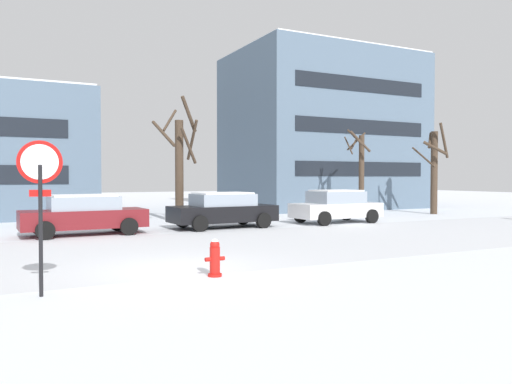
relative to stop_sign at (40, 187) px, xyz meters
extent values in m
plane|color=white|center=(2.95, 1.47, -1.95)|extent=(120.00, 120.00, 0.00)
cube|color=silver|center=(2.95, 4.55, -1.95)|extent=(80.00, 8.16, 0.00)
cylinder|color=black|center=(0.00, 0.00, -0.78)|extent=(0.07, 0.16, 2.35)
cylinder|color=red|center=(0.00, 0.00, 0.45)|extent=(0.76, 0.11, 0.76)
cylinder|color=white|center=(0.00, -0.01, 0.45)|extent=(0.62, 0.10, 0.62)
cube|color=red|center=(0.00, 0.00, -0.10)|extent=(0.36, 0.07, 0.12)
cylinder|color=white|center=(0.00, 0.01, 0.50)|extent=(0.42, 0.07, 0.42)
cylinder|color=red|center=(3.46, 0.34, -1.92)|extent=(0.30, 0.30, 0.06)
cylinder|color=red|center=(3.46, 0.34, -1.60)|extent=(0.22, 0.22, 0.57)
sphere|color=red|center=(3.46, 0.34, -1.27)|extent=(0.21, 0.21, 0.21)
cylinder|color=red|center=(3.30, 0.34, -1.57)|extent=(0.12, 0.09, 0.09)
cylinder|color=red|center=(3.62, 0.34, -1.57)|extent=(0.12, 0.09, 0.09)
sphere|color=white|center=(3.46, 0.34, -1.22)|extent=(0.15, 0.15, 0.15)
cube|color=maroon|center=(2.12, 9.71, -1.35)|extent=(4.45, 1.87, 0.66)
cube|color=#8C99A8|center=(2.12, 9.71, -0.77)|extent=(2.47, 1.66, 0.50)
cube|color=white|center=(2.12, 9.71, -0.49)|extent=(2.25, 1.53, 0.06)
cylinder|color=black|center=(3.51, 10.64, -1.63)|extent=(0.65, 0.24, 0.64)
cylinder|color=black|center=(3.58, 8.89, -1.63)|extent=(0.65, 0.24, 0.64)
cylinder|color=black|center=(0.66, 10.53, -1.63)|extent=(0.65, 0.24, 0.64)
cylinder|color=black|center=(0.72, 8.79, -1.63)|extent=(0.65, 0.24, 0.64)
cube|color=black|center=(7.70, 9.82, -1.35)|extent=(4.46, 1.98, 0.66)
cube|color=#8C99A8|center=(7.70, 9.82, -0.77)|extent=(2.48, 1.77, 0.50)
cube|color=white|center=(7.70, 9.82, -0.49)|extent=(2.25, 1.63, 0.06)
cylinder|color=black|center=(9.10, 10.80, -1.63)|extent=(0.65, 0.24, 0.64)
cylinder|color=black|center=(9.16, 8.94, -1.63)|extent=(0.65, 0.24, 0.64)
cylinder|color=black|center=(6.24, 10.70, -1.63)|extent=(0.65, 0.24, 0.64)
cylinder|color=black|center=(6.31, 8.84, -1.63)|extent=(0.65, 0.24, 0.64)
cube|color=white|center=(13.29, 9.55, -1.35)|extent=(4.24, 1.95, 0.65)
cube|color=#8C99A8|center=(13.29, 9.55, -0.75)|extent=(2.36, 1.74, 0.55)
cube|color=white|center=(13.29, 9.55, -0.45)|extent=(2.14, 1.60, 0.06)
cylinder|color=black|center=(14.61, 10.52, -1.63)|extent=(0.65, 0.24, 0.64)
cylinder|color=black|center=(14.68, 8.68, -1.63)|extent=(0.65, 0.24, 0.64)
cylinder|color=black|center=(11.90, 10.42, -1.63)|extent=(0.65, 0.24, 0.64)
cylinder|color=black|center=(11.96, 8.58, -1.63)|extent=(0.65, 0.24, 0.64)
cylinder|color=#423326|center=(16.96, 12.30, 0.25)|extent=(0.30, 0.30, 4.39)
cylinder|color=#423326|center=(16.28, 12.57, 1.90)|extent=(0.62, 1.43, 1.06)
cylinder|color=#423326|center=(16.75, 12.67, 2.03)|extent=(0.85, 0.54, 0.73)
cylinder|color=#423326|center=(16.58, 11.95, 2.08)|extent=(0.87, 0.91, 1.20)
cylinder|color=#423326|center=(17.02, 12.85, 2.16)|extent=(1.17, 0.24, 1.03)
cylinder|color=#423326|center=(16.44, 12.20, 2.31)|extent=(0.30, 1.12, 0.95)
cylinder|color=#423326|center=(21.68, 11.65, 0.42)|extent=(0.39, 0.39, 4.74)
cylinder|color=#423326|center=(20.84, 11.64, 1.31)|extent=(0.12, 1.74, 1.24)
cylinder|color=#423326|center=(21.25, 11.19, 1.81)|extent=(1.08, 1.03, 0.85)
cylinder|color=#423326|center=(21.89, 11.14, 2.25)|extent=(1.19, 0.61, 1.96)
cylinder|color=#423326|center=(21.55, 11.85, 2.29)|extent=(0.62, 0.48, 0.96)
cylinder|color=#423326|center=(6.75, 12.68, 0.42)|extent=(0.38, 0.38, 4.73)
cylinder|color=#423326|center=(7.06, 12.25, 1.60)|extent=(1.04, 0.78, 1.62)
cylinder|color=#423326|center=(6.43, 13.07, 2.80)|extent=(0.92, 0.79, 1.12)
cylinder|color=#423326|center=(5.94, 12.44, 2.13)|extent=(0.65, 1.74, 1.28)
cylinder|color=#423326|center=(7.08, 12.27, 3.03)|extent=(1.03, 0.86, 1.56)
cylinder|color=#423326|center=(7.38, 12.67, 1.89)|extent=(0.16, 1.37, 1.79)
cube|color=slate|center=(19.66, 20.05, 3.31)|extent=(12.28, 8.87, 10.52)
cube|color=white|center=(19.66, 20.05, 8.63)|extent=(12.03, 8.69, 0.10)
cube|color=black|center=(19.66, 15.60, 0.68)|extent=(9.82, 0.04, 0.90)
cube|color=black|center=(19.66, 15.60, 3.31)|extent=(9.82, 0.04, 0.90)
cube|color=black|center=(19.66, 15.60, 5.95)|extent=(9.82, 0.04, 0.90)
camera|label=1|loc=(-0.65, -9.68, 0.18)|focal=35.58mm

